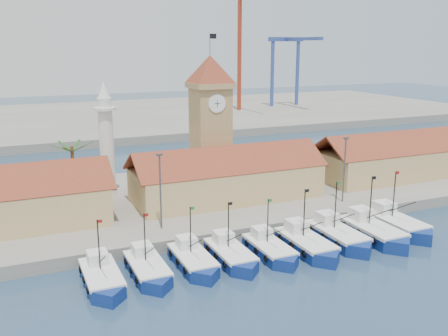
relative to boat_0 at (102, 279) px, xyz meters
name	(u,v)px	position (x,y,z in m)	size (l,w,h in m)	color
ground	(303,262)	(20.63, -3.05, -0.71)	(400.00, 400.00, 0.00)	#1B334A
quay	(216,195)	(20.63, 20.95, 0.04)	(140.00, 32.00, 1.50)	gray
terminal	(106,118)	(20.63, 106.95, 0.29)	(240.00, 80.00, 2.00)	gray
boat_0	(102,279)	(0.00, 0.00, 0.00)	(3.31, 9.06, 6.86)	navy
boat_1	(148,270)	(4.59, 0.23, -0.01)	(3.27, 8.95, 6.77)	navy
boat_2	(194,261)	(9.47, 0.30, -0.01)	(3.28, 8.98, 6.79)	navy
boat_3	(231,256)	(13.65, 0.01, 0.00)	(3.30, 9.04, 6.84)	navy
boat_4	(271,250)	(18.20, -0.38, -0.01)	(3.24, 8.87, 6.71)	navy
boat_5	(307,245)	(22.59, -0.90, 0.06)	(3.61, 9.88, 7.47)	navy
boat_6	(339,237)	(27.32, -0.24, 0.08)	(3.69, 10.11, 7.65)	navy
boat_7	(374,233)	(31.88, -0.95, 0.12)	(3.85, 10.55, 7.99)	navy
boat_8	(397,225)	(36.30, 0.02, 0.11)	(3.82, 10.47, 7.92)	navy
hall_center	(227,181)	(20.63, 16.95, 3.28)	(27.04, 10.13, 7.61)	tan
hall_right	(403,160)	(52.63, 16.95, 3.28)	(31.20, 10.13, 7.61)	tan
clock_tower	(210,119)	(20.63, 22.94, 11.25)	(5.80, 5.80, 22.70)	tan
minaret	(106,139)	(5.63, 24.95, 9.02)	(3.00, 3.00, 16.30)	silver
palm_tree	(73,170)	(0.63, 22.95, 5.54)	(5.60, 5.03, 8.39)	brown
lamp_posts	(256,177)	(21.13, 8.95, 5.77)	(80.70, 0.25, 9.03)	#3F3F44
crane_red_right	(242,32)	(62.78, 100.25, 25.72)	(1.00, 34.97, 43.67)	maroon
gantry	(291,53)	(82.63, 103.60, 19.33)	(13.00, 22.00, 23.20)	#304693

